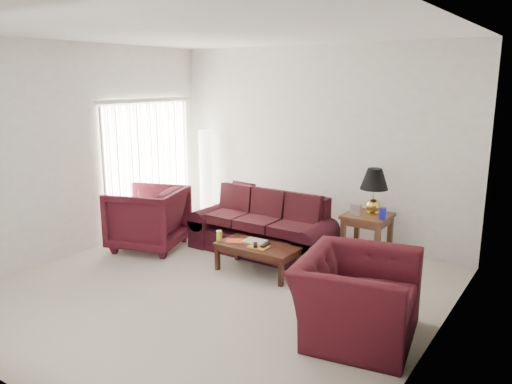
{
  "coord_description": "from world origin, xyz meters",
  "views": [
    {
      "loc": [
        3.54,
        -4.41,
        2.49
      ],
      "look_at": [
        0.0,
        0.85,
        1.05
      ],
      "focal_mm": 35.0,
      "sensor_mm": 36.0,
      "label": 1
    }
  ],
  "objects_px": {
    "floor_lamp": "(206,176)",
    "armchair_right": "(357,297)",
    "end_table": "(367,237)",
    "coffee_table": "(258,259)",
    "sofa": "(261,224)",
    "armchair_left": "(148,218)"
  },
  "relations": [
    {
      "from": "sofa",
      "to": "armchair_right",
      "type": "distance_m",
      "value": 2.59
    },
    {
      "from": "armchair_right",
      "to": "coffee_table",
      "type": "distance_m",
      "value": 1.92
    },
    {
      "from": "floor_lamp",
      "to": "coffee_table",
      "type": "height_order",
      "value": "floor_lamp"
    },
    {
      "from": "floor_lamp",
      "to": "armchair_right",
      "type": "distance_m",
      "value": 4.46
    },
    {
      "from": "sofa",
      "to": "floor_lamp",
      "type": "bearing_deg",
      "value": 155.6
    },
    {
      "from": "floor_lamp",
      "to": "armchair_right",
      "type": "relative_size",
      "value": 1.34
    },
    {
      "from": "end_table",
      "to": "floor_lamp",
      "type": "bearing_deg",
      "value": 175.84
    },
    {
      "from": "armchair_right",
      "to": "end_table",
      "type": "bearing_deg",
      "value": 9.52
    },
    {
      "from": "end_table",
      "to": "coffee_table",
      "type": "xyz_separation_m",
      "value": [
        -1.0,
        -1.25,
        -0.14
      ]
    },
    {
      "from": "end_table",
      "to": "armchair_right",
      "type": "relative_size",
      "value": 0.53
    },
    {
      "from": "end_table",
      "to": "armchair_left",
      "type": "bearing_deg",
      "value": -155.28
    },
    {
      "from": "end_table",
      "to": "floor_lamp",
      "type": "relative_size",
      "value": 0.4
    },
    {
      "from": "armchair_left",
      "to": "coffee_table",
      "type": "distance_m",
      "value": 1.93
    },
    {
      "from": "floor_lamp",
      "to": "end_table",
      "type": "bearing_deg",
      "value": -4.16
    },
    {
      "from": "end_table",
      "to": "sofa",
      "type": "bearing_deg",
      "value": -157.47
    },
    {
      "from": "sofa",
      "to": "end_table",
      "type": "relative_size",
      "value": 3.17
    },
    {
      "from": "coffee_table",
      "to": "armchair_left",
      "type": "bearing_deg",
      "value": -176.77
    },
    {
      "from": "end_table",
      "to": "coffee_table",
      "type": "distance_m",
      "value": 1.61
    },
    {
      "from": "coffee_table",
      "to": "end_table",
      "type": "bearing_deg",
      "value": 51.6
    },
    {
      "from": "sofa",
      "to": "coffee_table",
      "type": "distance_m",
      "value": 0.81
    },
    {
      "from": "end_table",
      "to": "floor_lamp",
      "type": "distance_m",
      "value": 3.12
    },
    {
      "from": "floor_lamp",
      "to": "armchair_right",
      "type": "bearing_deg",
      "value": -31.23
    }
  ]
}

